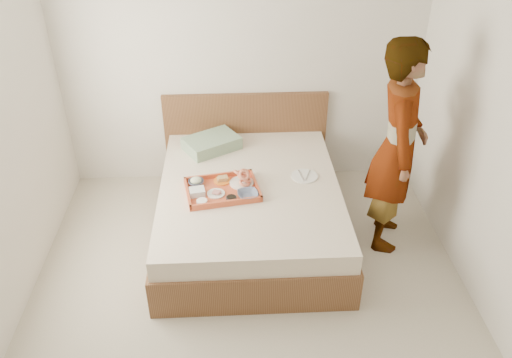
{
  "coord_description": "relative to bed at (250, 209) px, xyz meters",
  "views": [
    {
      "loc": [
        -0.11,
        -2.73,
        3.03
      ],
      "look_at": [
        0.08,
        0.9,
        0.65
      ],
      "focal_mm": 36.27,
      "sensor_mm": 36.0,
      "label": 1
    }
  ],
  "objects": [
    {
      "name": "tray",
      "position": [
        -0.24,
        -0.1,
        0.29
      ],
      "size": [
        0.67,
        0.54,
        0.06
      ],
      "primitive_type": "cube",
      "rotation": [
        0.0,
        0.0,
        0.17
      ],
      "color": "#C5462A",
      "rests_on": "bed"
    },
    {
      "name": "navy_bowl_big",
      "position": [
        -0.02,
        -0.21,
        0.3
      ],
      "size": [
        0.2,
        0.2,
        0.04
      ],
      "primitive_type": "imported",
      "rotation": [
        0.0,
        0.0,
        0.17
      ],
      "color": "#172642",
      "rests_on": "tray"
    },
    {
      "name": "meat_plate",
      "position": [
        -0.29,
        -0.16,
        0.29
      ],
      "size": [
        0.17,
        0.17,
        0.01
      ],
      "primitive_type": "cylinder",
      "rotation": [
        0.0,
        0.0,
        0.17
      ],
      "color": "white",
      "rests_on": "tray"
    },
    {
      "name": "dinner_plate",
      "position": [
        0.49,
        0.1,
        0.27
      ],
      "size": [
        0.27,
        0.27,
        0.01
      ],
      "primitive_type": "cylinder",
      "rotation": [
        0.0,
        0.0,
        -0.18
      ],
      "color": "white",
      "rests_on": "bed"
    },
    {
      "name": "prawn_plate",
      "position": [
        -0.07,
        -0.01,
        0.29
      ],
      "size": [
        0.24,
        0.24,
        0.01
      ],
      "primitive_type": "cylinder",
      "rotation": [
        0.0,
        0.0,
        0.17
      ],
      "color": "white",
      "rests_on": "tray"
    },
    {
      "name": "sauce_dish",
      "position": [
        -0.16,
        -0.25,
        0.3
      ],
      "size": [
        0.1,
        0.1,
        0.03
      ],
      "primitive_type": "cylinder",
      "rotation": [
        0.0,
        0.0,
        0.17
      ],
      "color": "black",
      "rests_on": "tray"
    },
    {
      "name": "bed",
      "position": [
        0.0,
        0.0,
        0.0
      ],
      "size": [
        1.65,
        2.0,
        0.53
      ],
      "primitive_type": "cube",
      "color": "brown",
      "rests_on": "ground"
    },
    {
      "name": "bread_plate",
      "position": [
        -0.24,
        0.04,
        0.29
      ],
      "size": [
        0.17,
        0.17,
        0.01
      ],
      "primitive_type": "cylinder",
      "rotation": [
        0.0,
        0.0,
        0.17
      ],
      "color": "orange",
      "rests_on": "tray"
    },
    {
      "name": "ground",
      "position": [
        -0.03,
        -1.0,
        -0.27
      ],
      "size": [
        3.5,
        4.0,
        0.01
      ],
      "primitive_type": "cube",
      "color": "#BBB09E",
      "rests_on": "ground"
    },
    {
      "name": "person",
      "position": [
        1.21,
        -0.12,
        0.66
      ],
      "size": [
        0.6,
        0.76,
        1.85
      ],
      "primitive_type": "imported",
      "rotation": [
        0.0,
        0.0,
        1.32
      ],
      "color": "silver",
      "rests_on": "ground"
    },
    {
      "name": "salad_bowl",
      "position": [
        -0.46,
        -0.0,
        0.3
      ],
      "size": [
        0.15,
        0.15,
        0.04
      ],
      "primitive_type": "imported",
      "rotation": [
        0.0,
        0.0,
        0.17
      ],
      "color": "#172642",
      "rests_on": "tray"
    },
    {
      "name": "wall_back",
      "position": [
        -0.03,
        1.0,
        1.04
      ],
      "size": [
        3.5,
        0.01,
        2.6
      ],
      "primitive_type": "cube",
      "color": "silver",
      "rests_on": "ground"
    },
    {
      "name": "cheese_round",
      "position": [
        -0.4,
        -0.28,
        0.3
      ],
      "size": [
        0.1,
        0.1,
        0.03
      ],
      "primitive_type": "cylinder",
      "rotation": [
        0.0,
        0.0,
        0.17
      ],
      "color": "white",
      "rests_on": "tray"
    },
    {
      "name": "pillow",
      "position": [
        -0.34,
        0.64,
        0.32
      ],
      "size": [
        0.6,
        0.54,
        0.12
      ],
      "primitive_type": "cube",
      "rotation": [
        0.0,
        0.0,
        0.54
      ],
      "color": "#8AA283",
      "rests_on": "bed"
    },
    {
      "name": "plastic_tub",
      "position": [
        -0.45,
        -0.16,
        0.31
      ],
      "size": [
        0.14,
        0.12,
        0.06
      ],
      "primitive_type": "cube",
      "rotation": [
        0.0,
        0.0,
        0.17
      ],
      "color": "silver",
      "rests_on": "tray"
    },
    {
      "name": "headboard",
      "position": [
        0.0,
        0.97,
        0.21
      ],
      "size": [
        1.65,
        0.06,
        0.95
      ],
      "primitive_type": "cube",
      "color": "brown",
      "rests_on": "ground"
    }
  ]
}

